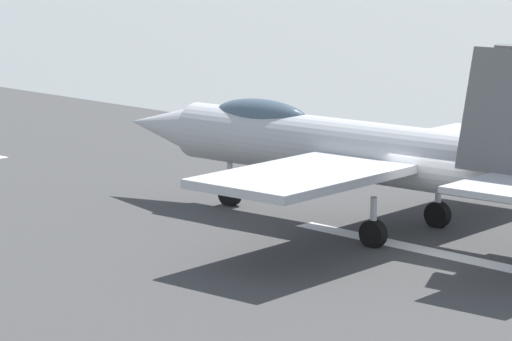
% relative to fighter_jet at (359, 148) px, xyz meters
% --- Properties ---
extents(ground_plane, '(400.00, 400.00, 0.00)m').
position_rel_fighter_jet_xyz_m(ground_plane, '(-2.94, 0.76, -2.35)').
color(ground_plane, slate).
extents(runway_strip, '(240.00, 26.00, 0.02)m').
position_rel_fighter_jet_xyz_m(runway_strip, '(-2.96, 0.76, -2.34)').
color(runway_strip, '#3E3D3D').
rests_on(runway_strip, ground).
extents(fighter_jet, '(17.15, 13.31, 5.54)m').
position_rel_fighter_jet_xyz_m(fighter_jet, '(0.00, 0.00, 0.00)').
color(fighter_jet, '#AAACAF').
rests_on(fighter_jet, ground).
extents(marker_cone_mid, '(0.44, 0.44, 0.55)m').
position_rel_fighter_jet_xyz_m(marker_cone_mid, '(7.29, -10.76, -2.07)').
color(marker_cone_mid, orange).
rests_on(marker_cone_mid, ground).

